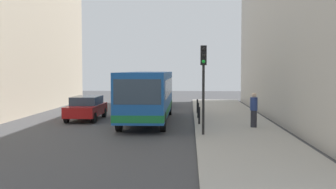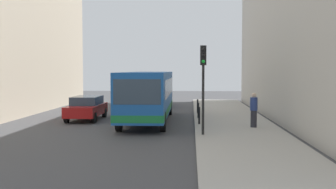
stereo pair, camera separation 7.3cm
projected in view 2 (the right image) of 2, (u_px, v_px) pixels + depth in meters
ground_plane at (135, 129)px, 22.44m from camera, size 80.00×80.00×0.00m
sidewalk at (237, 128)px, 22.14m from camera, size 4.40×40.00×0.15m
bus at (148, 93)px, 25.33m from camera, size 2.61×11.04×3.00m
car_beside_bus at (87, 107)px, 26.29m from camera, size 1.87×4.40×1.48m
car_behind_bus at (157, 98)px, 35.64m from camera, size 2.00×4.47×1.48m
traffic_light at (203, 73)px, 19.26m from camera, size 0.28×0.33×4.10m
bollard_near at (199, 115)px, 23.16m from camera, size 0.11×0.11×0.95m
bollard_mid at (198, 110)px, 26.09m from camera, size 0.11×0.11×0.95m
bollard_far at (198, 106)px, 29.03m from camera, size 0.11×0.11×0.95m
pedestrian_near_signal at (254, 110)px, 21.81m from camera, size 0.38×0.38×1.80m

